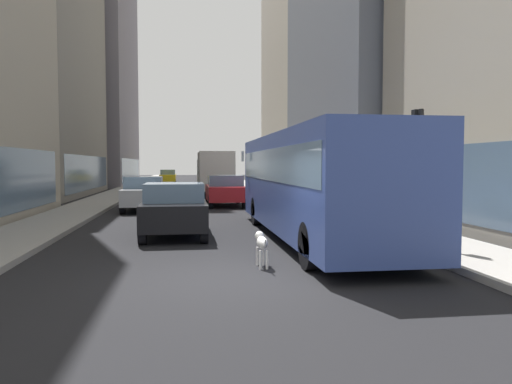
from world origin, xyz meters
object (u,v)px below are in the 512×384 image
car_silver_sedan (144,193)px  box_truck (214,172)px  transit_bus (312,178)px  car_red_coupe (225,190)px  car_yellow_taxi (168,177)px  dalmatian_dog (262,243)px  traffic_light_near (419,154)px  car_black_suv (175,209)px

car_silver_sedan → box_truck: size_ratio=0.54×
transit_bus → car_red_coupe: 12.02m
car_yellow_taxi → dalmatian_dog: 46.09m
box_truck → car_red_coupe: bearing=-90.0°
box_truck → transit_bus: bearing=-85.7°
box_truck → dalmatian_dog: size_ratio=7.79×
car_red_coupe → box_truck: bearing=90.0°
transit_bus → dalmatian_dog: size_ratio=11.98×
car_yellow_taxi → traffic_light_near: 45.33m
car_black_suv → car_silver_sedan: (-1.60, 8.49, -0.00)m
car_red_coupe → car_silver_sedan: size_ratio=1.01×
car_yellow_taxi → dalmatian_dog: size_ratio=4.34×
car_black_suv → traffic_light_near: size_ratio=1.21×
box_truck → car_yellow_taxi: bearing=100.8°
car_red_coupe → car_yellow_taxi: size_ratio=0.98×
transit_bus → car_black_suv: bearing=163.1°
car_black_suv → dalmatian_dog: 5.27m
traffic_light_near → dalmatian_dog: bearing=-162.5°
car_black_suv → box_truck: bearing=83.2°
box_truck → traffic_light_near: size_ratio=2.21×
car_yellow_taxi → box_truck: (4.00, -20.92, 0.85)m
car_yellow_taxi → car_red_coupe: bearing=-82.5°
transit_bus → box_truck: bearing=94.3°
car_black_suv → car_yellow_taxi: 41.09m
car_red_coupe → transit_bus: bearing=-82.3°
car_yellow_taxi → box_truck: bearing=-79.2°
car_yellow_taxi → traffic_light_near: bearing=-80.2°
car_red_coupe → traffic_light_near: (3.70, -14.24, 1.61)m
car_red_coupe → dalmatian_dog: bearing=-91.7°
dalmatian_dog → traffic_light_near: traffic_light_near is taller
car_black_suv → dalmatian_dog: (1.93, -4.89, -0.31)m
transit_bus → car_silver_sedan: (-5.60, 9.71, -0.96)m
box_truck → car_black_suv: bearing=-96.8°
car_red_coupe → car_black_suv: bearing=-102.7°
dalmatian_dog → traffic_light_near: bearing=17.5°
car_black_suv → box_truck: size_ratio=0.55×
transit_bus → car_silver_sedan: 11.25m
car_red_coupe → dalmatian_dog: 15.57m
transit_bus → car_black_suv: 4.29m
car_red_coupe → box_truck: size_ratio=0.55×
box_truck → traffic_light_near: 24.02m
car_silver_sedan → dalmatian_dog: bearing=-75.2°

